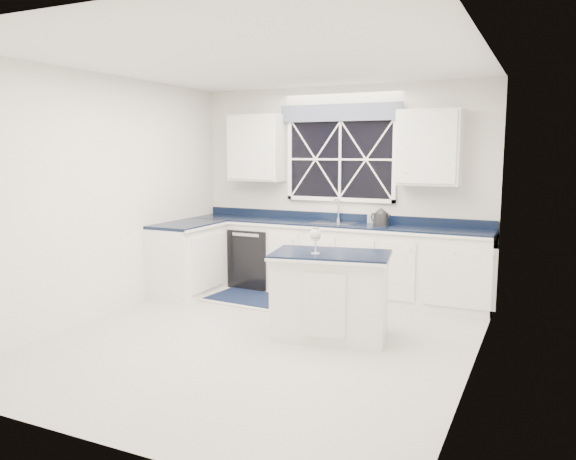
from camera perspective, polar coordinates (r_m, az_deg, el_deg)
The scene contains 13 objects.
ground at distance 5.72m, azimuth -2.61°, elevation -10.95°, with size 4.50×4.50×0.00m, color #ABAAA6.
back_wall at distance 7.49m, azimuth 5.40°, elevation 4.10°, with size 4.00×0.10×2.70m, color white.
base_cabinets at distance 7.30m, azimuth 1.61°, elevation -3.10°, with size 3.99×1.60×0.90m.
countertop at distance 7.25m, azimuth 4.55°, elevation 0.57°, with size 3.98×0.64×0.04m, color black.
dishwasher at distance 7.78m, azimuth -3.10°, elevation -2.71°, with size 0.60×0.58×0.82m, color black.
window at distance 7.43m, azimuth 5.32°, elevation 7.78°, with size 1.65×0.09×1.26m.
upper_cabinets at distance 7.31m, azimuth 5.00°, elevation 8.32°, with size 3.10×0.34×0.90m.
faucet at distance 7.41m, azimuth 5.09°, elevation 2.11°, with size 0.05×0.20×0.30m.
island at distance 5.67m, azimuth 4.34°, elevation -6.57°, with size 1.26×0.90×0.86m.
rug at distance 7.13m, azimuth -3.33°, elevation -7.01°, with size 1.38×0.90×0.02m.
kettle at distance 7.08m, azimuth 9.41°, elevation 1.30°, with size 0.29×0.25×0.22m.
wine_glass at distance 5.49m, azimuth 2.82°, elevation -0.56°, with size 0.11×0.11×0.26m.
soap_bottle at distance 7.31m, azimuth 8.38°, elevation 1.45°, with size 0.08×0.09×0.19m, color silver.
Camera 1 is at (2.53, -4.78, 1.86)m, focal length 35.00 mm.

